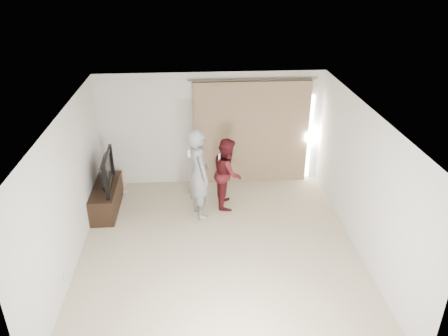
{
  "coord_description": "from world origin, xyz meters",
  "views": [
    {
      "loc": [
        -0.38,
        -6.43,
        4.87
      ],
      "look_at": [
        0.17,
        1.2,
        1.09
      ],
      "focal_mm": 35.0,
      "sensor_mm": 36.0,
      "label": 1
    }
  ],
  "objects_px": {
    "tv_console": "(106,198)",
    "person_woman": "(228,173)",
    "person_man": "(199,174)",
    "tv": "(103,171)"
  },
  "relations": [
    {
      "from": "person_man",
      "to": "tv",
      "type": "bearing_deg",
      "value": 169.68
    },
    {
      "from": "tv_console",
      "to": "person_woman",
      "type": "distance_m",
      "value": 2.59
    },
    {
      "from": "tv_console",
      "to": "person_man",
      "type": "bearing_deg",
      "value": -10.32
    },
    {
      "from": "person_woman",
      "to": "tv",
      "type": "bearing_deg",
      "value": -179.59
    },
    {
      "from": "person_woman",
      "to": "tv_console",
      "type": "bearing_deg",
      "value": -179.59
    },
    {
      "from": "tv",
      "to": "person_woman",
      "type": "xyz_separation_m",
      "value": [
        2.54,
        0.02,
        -0.13
      ]
    },
    {
      "from": "tv_console",
      "to": "person_man",
      "type": "xyz_separation_m",
      "value": [
        1.94,
        -0.35,
        0.66
      ]
    },
    {
      "from": "person_man",
      "to": "person_woman",
      "type": "bearing_deg",
      "value": 31.82
    },
    {
      "from": "tv",
      "to": "tv_console",
      "type": "bearing_deg",
      "value": -0.0
    },
    {
      "from": "tv_console",
      "to": "person_man",
      "type": "distance_m",
      "value": 2.09
    }
  ]
}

